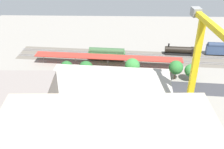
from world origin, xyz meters
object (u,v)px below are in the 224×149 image
object	(u,v)px
tower_crane	(196,79)
street_tree_0	(132,66)
traffic_light	(170,83)
parked_car_2	(115,89)
construction_building	(108,111)
box_truck_1	(146,97)
street_tree_4	(176,67)
parked_car_5	(54,87)
freight_coach_far	(107,54)
street_tree_3	(191,71)
parked_car_4	(75,88)
street_tree_2	(86,68)
locomotive	(182,51)
parked_car_3	(94,88)
parked_car_0	(157,88)
platform_canopy_near	(108,57)
box_truck_0	(145,95)
street_tree_1	(67,67)
parked_car_1	(137,89)

from	to	relation	value
tower_crane	street_tree_0	distance (m)	43.45
traffic_light	parked_car_2	bearing A→B (deg)	-3.28
construction_building	box_truck_1	distance (m)	21.94
parked_car_2	street_tree_4	bearing A→B (deg)	-159.61
street_tree_4	traffic_light	distance (m)	10.65
box_truck_1	parked_car_5	bearing A→B (deg)	-10.80
construction_building	tower_crane	xyz separation A→B (m)	(-21.54, 5.78, 14.52)
freight_coach_far	street_tree_3	size ratio (longest dim) A/B	2.36
street_tree_0	parked_car_4	bearing A→B (deg)	21.94
parked_car_4	street_tree_0	world-z (taller)	street_tree_0
parked_car_2	street_tree_3	bearing A→B (deg)	-165.17
tower_crane	street_tree_4	distance (m)	41.48
street_tree_2	locomotive	bearing A→B (deg)	-151.82
parked_car_3	box_truck_1	size ratio (longest dim) A/B	0.43
parked_car_0	street_tree_0	world-z (taller)	street_tree_0
platform_canopy_near	box_truck_0	bearing A→B (deg)	119.87
parked_car_2	traffic_light	distance (m)	20.37
construction_building	street_tree_4	size ratio (longest dim) A/B	4.28
parked_car_5	street_tree_1	xyz separation A→B (m)	(-3.91, -7.67, 4.42)
parked_car_4	freight_coach_far	bearing A→B (deg)	-113.93
box_truck_1	traffic_light	bearing A→B (deg)	-150.98
tower_crane	box_truck_0	distance (m)	32.89
street_tree_2	freight_coach_far	bearing A→B (deg)	-113.92
parked_car_3	tower_crane	xyz separation A→B (m)	(-27.46, 28.66, 21.66)
parked_car_1	parked_car_2	world-z (taller)	parked_car_1
parked_car_3	parked_car_4	bearing A→B (deg)	-3.18
street_tree_3	street_tree_2	bearing A→B (deg)	-0.69
street_tree_1	street_tree_2	size ratio (longest dim) A/B	1.02
platform_canopy_near	street_tree_2	xyz separation A→B (m)	(8.18, 11.47, 0.67)
street_tree_2	street_tree_1	bearing A→B (deg)	2.62
street_tree_4	construction_building	bearing A→B (deg)	51.37
tower_crane	construction_building	bearing A→B (deg)	-15.02
freight_coach_far	traffic_light	bearing A→B (deg)	132.59
platform_canopy_near	parked_car_5	world-z (taller)	platform_canopy_near
locomotive	parked_car_2	bearing A→B (deg)	45.08
box_truck_0	parked_car_5	bearing A→B (deg)	-8.74
construction_building	street_tree_2	distance (m)	32.93
box_truck_1	street_tree_3	world-z (taller)	street_tree_3
construction_building	street_tree_1	size ratio (longest dim) A/B	4.42
parked_car_3	traffic_light	bearing A→B (deg)	177.83
box_truck_1	street_tree_2	distance (m)	26.94
locomotive	parked_car_3	bearing A→B (deg)	38.91
street_tree_2	traffic_light	distance (m)	33.00
parked_car_4	street_tree_4	xyz separation A→B (m)	(-38.78, -8.48, 4.47)
street_tree_4	parked_car_4	bearing A→B (deg)	12.34
parked_car_0	box_truck_0	distance (m)	7.39
parked_car_4	traffic_light	bearing A→B (deg)	177.61
locomotive	box_truck_1	xyz separation A→B (m)	(20.04, 37.28, -0.36)
street_tree_2	street_tree_4	distance (m)	35.25
box_truck_1	traffic_light	world-z (taller)	traffic_light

